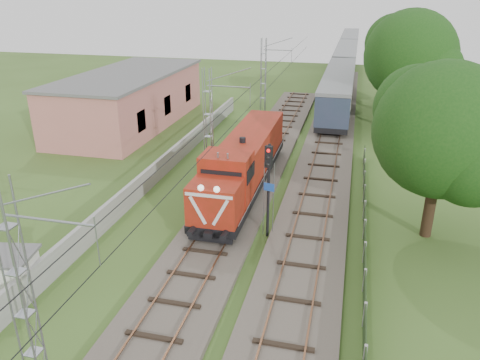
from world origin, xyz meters
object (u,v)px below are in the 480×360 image
(locomotive, at_px, (244,162))
(coach_rake, at_px, (346,58))
(signal_post, at_px, (269,175))
(relay_hut, at_px, (13,275))

(locomotive, relative_size, coach_rake, 0.23)
(coach_rake, distance_m, signal_post, 54.11)
(locomotive, distance_m, coach_rake, 48.47)
(coach_rake, relative_size, signal_post, 13.01)
(signal_post, xyz_separation_m, relay_hut, (-10.12, -7.99, -2.68))
(locomotive, bearing_deg, signal_post, -65.03)
(relay_hut, bearing_deg, signal_post, 38.29)
(relay_hut, bearing_deg, coach_rake, 78.70)
(locomotive, relative_size, signal_post, 2.96)
(locomotive, xyz_separation_m, relay_hut, (-7.40, -13.83, -1.07))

